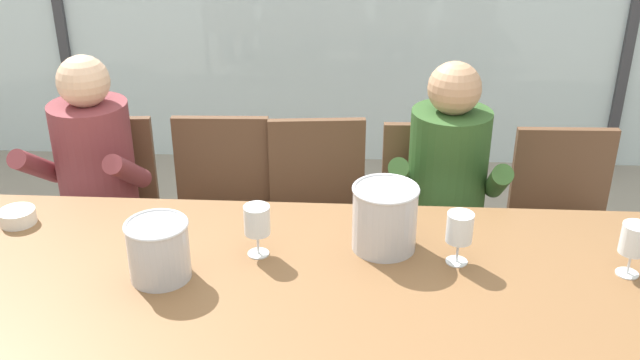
% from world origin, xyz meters
% --- Properties ---
extents(ground, '(14.00, 14.00, 0.00)m').
position_xyz_m(ground, '(0.00, 1.00, 0.00)').
color(ground, '#9E9384').
extents(dining_table, '(2.45, 0.92, 0.74)m').
position_xyz_m(dining_table, '(0.00, 0.00, 0.68)').
color(dining_table, brown).
rests_on(dining_table, ground).
extents(chair_near_curtain, '(0.48, 0.48, 0.86)m').
position_xyz_m(chair_near_curtain, '(-0.96, 0.86, 0.50)').
color(chair_near_curtain, brown).
rests_on(chair_near_curtain, ground).
extents(chair_left_of_center, '(0.46, 0.46, 0.86)m').
position_xyz_m(chair_left_of_center, '(-0.46, 0.89, 0.50)').
color(chair_left_of_center, brown).
rests_on(chair_left_of_center, ground).
extents(chair_center, '(0.48, 0.48, 0.86)m').
position_xyz_m(chair_center, '(-0.04, 0.89, 0.50)').
color(chair_center, brown).
rests_on(chair_center, ground).
extents(chair_right_of_center, '(0.46, 0.46, 0.86)m').
position_xyz_m(chair_right_of_center, '(0.45, 0.87, 0.50)').
color(chair_right_of_center, brown).
rests_on(chair_right_of_center, ground).
extents(chair_near_window_right, '(0.45, 0.45, 0.86)m').
position_xyz_m(chair_near_window_right, '(1.00, 0.85, 0.50)').
color(chair_near_window_right, brown).
rests_on(chair_near_window_right, ground).
extents(person_maroon_top, '(0.48, 0.63, 1.18)m').
position_xyz_m(person_maroon_top, '(-0.97, 0.74, 0.67)').
color(person_maroon_top, brown).
rests_on(person_maroon_top, ground).
extents(person_olive_shirt, '(0.49, 0.63, 1.18)m').
position_xyz_m(person_olive_shirt, '(0.49, 0.74, 0.67)').
color(person_olive_shirt, '#2D5123').
rests_on(person_olive_shirt, ground).
extents(ice_bucket_primary, '(0.19, 0.19, 0.19)m').
position_xyz_m(ice_bucket_primary, '(-0.47, -0.04, 0.84)').
color(ice_bucket_primary, '#B7B7BC').
rests_on(ice_bucket_primary, dining_table).
extents(ice_bucket_secondary, '(0.22, 0.22, 0.22)m').
position_xyz_m(ice_bucket_secondary, '(0.22, 0.17, 0.86)').
color(ice_bucket_secondary, '#B7B7BC').
rests_on(ice_bucket_secondary, dining_table).
extents(tasting_bowl, '(0.12, 0.12, 0.05)m').
position_xyz_m(tasting_bowl, '(-1.05, 0.26, 0.77)').
color(tasting_bowl, silver).
rests_on(tasting_bowl, dining_table).
extents(wine_glass_by_left_taster, '(0.08, 0.08, 0.17)m').
position_xyz_m(wine_glass_by_left_taster, '(-0.19, 0.10, 0.86)').
color(wine_glass_by_left_taster, silver).
rests_on(wine_glass_by_left_taster, dining_table).
extents(wine_glass_near_bucket, '(0.08, 0.08, 0.17)m').
position_xyz_m(wine_glass_near_bucket, '(0.45, 0.09, 0.86)').
color(wine_glass_near_bucket, silver).
rests_on(wine_glass_near_bucket, dining_table).
extents(wine_glass_center_pour, '(0.08, 0.08, 0.17)m').
position_xyz_m(wine_glass_center_pour, '(0.97, 0.05, 0.87)').
color(wine_glass_center_pour, silver).
rests_on(wine_glass_center_pour, dining_table).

